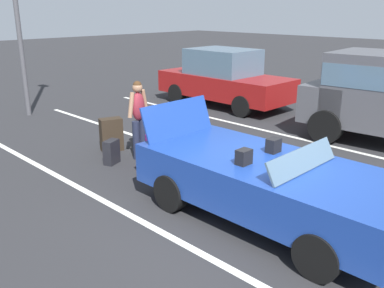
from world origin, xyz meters
TOP-DOWN VIEW (x-y plane):
  - ground_plane at (0.00, 0.00)m, footprint 80.00×80.00m
  - lot_line_near at (0.00, -1.39)m, footprint 18.00×0.12m
  - lot_line_mid at (0.00, 1.31)m, footprint 18.00×0.12m
  - lot_line_far at (0.00, 4.01)m, footprint 18.00×0.12m
  - convertible_car at (0.20, 0.00)m, footprint 4.17×1.85m
  - suitcase_large_black at (-4.40, 0.25)m, footprint 0.43×0.55m
  - suitcase_medium_bright at (-2.97, 0.29)m, footprint 0.46×0.37m
  - suitcase_small_carryon at (-3.69, -0.25)m, footprint 0.31×0.39m
  - duffel_bag at (-3.86, 1.15)m, footprint 0.63×0.69m
  - traveler_person at (-3.57, 0.39)m, footprint 0.27×0.61m
  - parked_sedan_far at (-5.64, 5.54)m, footprint 4.50×1.88m

SIDE VIEW (x-z plane):
  - ground_plane at x=0.00m, z-range 0.00..0.00m
  - lot_line_near at x=0.00m, z-range 0.00..0.00m
  - lot_line_mid at x=0.00m, z-range 0.00..0.00m
  - lot_line_far at x=0.00m, z-range 0.00..0.00m
  - duffel_bag at x=-3.86m, z-range -0.01..0.33m
  - suitcase_small_carryon at x=-3.69m, z-range 0.00..0.50m
  - suitcase_medium_bright at x=-2.97m, z-range -0.17..0.80m
  - suitcase_large_black at x=-4.40m, z-range 0.00..0.74m
  - convertible_car at x=0.20m, z-range -0.17..1.35m
  - parked_sedan_far at x=-5.64m, z-range -0.02..1.80m
  - traveler_person at x=-3.57m, z-range 0.10..1.76m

